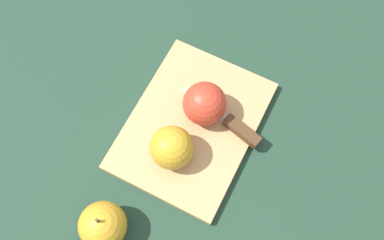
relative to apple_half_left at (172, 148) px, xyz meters
The scene contains 6 objects.
ground_plane 0.09m from the apple_half_left, 13.85° to the right, with size 4.00×4.00×0.00m, color #1E3828.
cutting_board 0.09m from the apple_half_left, 13.85° to the right, with size 0.35×0.28×0.02m.
apple_half_left is the anchor object (origin of this frame).
apple_half_right 0.10m from the apple_half_left, 18.21° to the right, with size 0.08×0.08×0.08m.
knife 0.14m from the apple_half_left, 51.17° to the right, with size 0.09×0.17×0.02m.
apple_whole 0.18m from the apple_half_left, 155.69° to the left, with size 0.08×0.08×0.10m.
Camera 1 is at (-0.31, -0.09, 0.82)m, focal length 42.00 mm.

